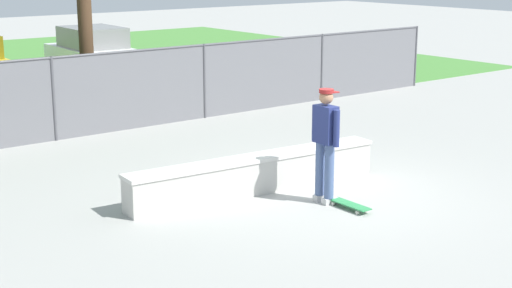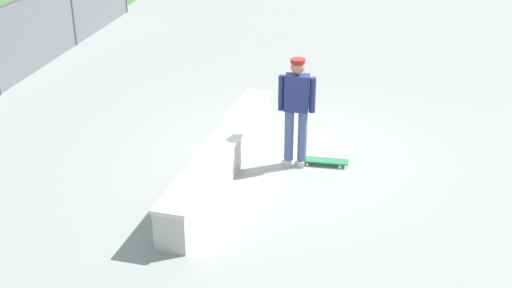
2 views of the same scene
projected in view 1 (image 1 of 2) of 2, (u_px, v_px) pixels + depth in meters
ground_plane at (325, 194)px, 12.68m from camera, size 80.00×80.00×0.00m
concrete_ledge at (256, 174)px, 12.73m from camera, size 4.70×0.88×0.62m
skateboarder at (325, 140)px, 12.02m from camera, size 0.31×0.60×1.84m
skateboard at (349, 204)px, 11.94m from camera, size 0.21×0.80×0.09m
chainlink_fence at (134, 86)px, 17.30m from camera, size 19.33×0.07×1.80m
car_white at (95, 53)px, 24.26m from camera, size 2.17×4.28×1.66m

